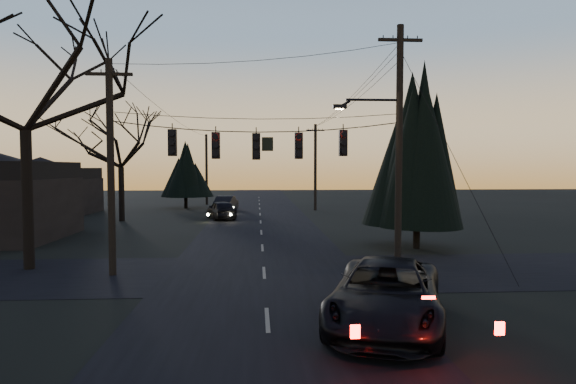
{
  "coord_description": "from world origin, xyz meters",
  "views": [
    {
      "loc": [
        -0.28,
        -9.28,
        4.3
      ],
      "look_at": [
        0.91,
        9.1,
        3.33
      ],
      "focal_mm": 30.0,
      "sensor_mm": 36.0,
      "label": 1
    }
  ],
  "objects": [
    {
      "name": "utility_pole_right",
      "position": [
        5.5,
        10.0,
        0.0
      ],
      "size": [
        5.0,
        0.3,
        10.0
      ],
      "primitive_type": null,
      "color": "black",
      "rests_on": "ground"
    },
    {
      "name": "evergreen_dist",
      "position": [
        -7.65,
        41.08,
        3.87
      ],
      "size": [
        3.91,
        3.91,
        6.55
      ],
      "color": "black",
      "rests_on": "ground"
    },
    {
      "name": "sedan_oncoming_a",
      "position": [
        -3.2,
        30.31,
        0.77
      ],
      "size": [
        3.03,
        4.84,
        1.54
      ],
      "primitive_type": "imported",
      "rotation": [
        0.0,
        0.0,
        3.43
      ],
      "color": "black",
      "rests_on": "ground"
    },
    {
      "name": "utility_pole_far_l",
      "position": [
        -6.0,
        46.0,
        0.0
      ],
      "size": [
        0.3,
        0.3,
        8.0
      ],
      "primitive_type": null,
      "color": "black",
      "rests_on": "ground"
    },
    {
      "name": "suv_near",
      "position": [
        3.2,
        3.33,
        0.86
      ],
      "size": [
        4.67,
        6.75,
        1.71
      ],
      "primitive_type": "imported",
      "rotation": [
        0.0,
        0.0,
        -0.33
      ],
      "color": "black",
      "rests_on": "ground"
    },
    {
      "name": "cross_road",
      "position": [
        0.0,
        10.0,
        0.01
      ],
      "size": [
        60.0,
        7.0,
        0.02
      ],
      "primitive_type": "cube",
      "color": "black",
      "rests_on": "ground"
    },
    {
      "name": "bare_tree_left",
      "position": [
        -9.85,
        11.4,
        8.15
      ],
      "size": [
        9.9,
        9.9,
        11.65
      ],
      "color": "black",
      "rests_on": "ground"
    },
    {
      "name": "span_signal_assembly",
      "position": [
        -0.24,
        10.0,
        5.19
      ],
      "size": [
        11.5,
        0.44,
        1.65
      ],
      "color": "black",
      "rests_on": "ground"
    },
    {
      "name": "sedan_oncoming_b",
      "position": [
        -3.2,
        37.13,
        0.75
      ],
      "size": [
        2.22,
        4.72,
        1.5
      ],
      "primitive_type": "imported",
      "rotation": [
        0.0,
        0.0,
        3.0
      ],
      "color": "black",
      "rests_on": "ground"
    },
    {
      "name": "evergreen_right",
      "position": [
        8.12,
        15.41,
        5.01
      ],
      "size": [
        4.05,
        4.05,
        8.84
      ],
      "color": "black",
      "rests_on": "ground"
    },
    {
      "name": "bare_tree_dist",
      "position": [
        -10.99,
        29.5,
        5.97
      ],
      "size": [
        7.28,
        7.28,
        8.55
      ],
      "color": "black",
      "rests_on": "ground"
    },
    {
      "name": "utility_pole_left",
      "position": [
        -6.0,
        10.0,
        0.0
      ],
      "size": [
        1.8,
        0.3,
        8.5
      ],
      "primitive_type": null,
      "color": "black",
      "rests_on": "ground"
    },
    {
      "name": "house_left_far",
      "position": [
        -20.0,
        36.0,
        2.6
      ],
      "size": [
        9.0,
        7.0,
        5.2
      ],
      "color": "black",
      "rests_on": "ground"
    },
    {
      "name": "utility_pole_far_r",
      "position": [
        5.5,
        38.0,
        0.0
      ],
      "size": [
        1.8,
        0.3,
        8.5
      ],
      "primitive_type": null,
      "color": "black",
      "rests_on": "ground"
    },
    {
      "name": "main_road",
      "position": [
        0.0,
        20.0,
        0.01
      ],
      "size": [
        8.0,
        120.0,
        0.02
      ],
      "primitive_type": "cube",
      "color": "black",
      "rests_on": "ground"
    }
  ]
}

